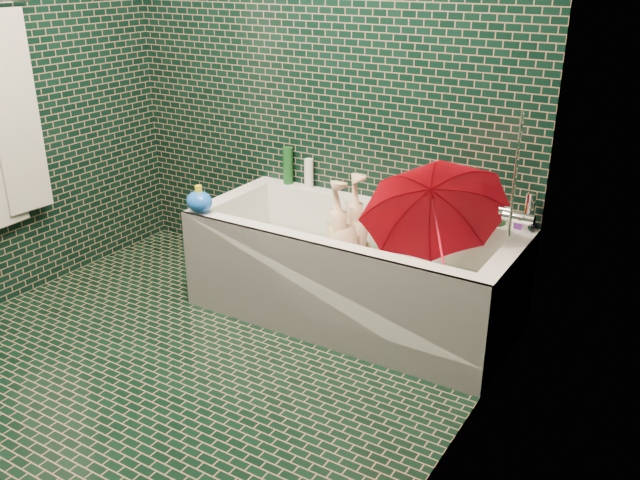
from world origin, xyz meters
The scene contains 18 objects.
floor centered at (0.00, 0.00, 0.00)m, with size 2.80×2.80×0.00m, color black.
wall_back centered at (0.00, 1.40, 1.25)m, with size 2.80×2.80×0.00m, color black.
wall_right centered at (1.30, 0.00, 1.25)m, with size 2.80×2.80×0.00m, color black.
bathtub centered at (0.45, 1.01, 0.21)m, with size 1.70×0.75×0.55m.
bath_mat centered at (0.45, 1.02, 0.16)m, with size 1.35×0.47×0.01m, color green.
water centered at (0.45, 1.02, 0.30)m, with size 1.48×0.53×0.00m, color silver.
faucet centered at (1.26, 1.02, 0.77)m, with size 0.18×0.19×0.55m.
child centered at (0.42, 1.03, 0.31)m, with size 0.33×0.22×0.91m, color #E0B68C.
umbrella centered at (0.94, 0.93, 0.62)m, with size 0.68×0.68×0.60m, color red.
soap_bottle_a centered at (1.15, 1.36, 0.55)m, with size 0.09×0.10×0.25m, color white.
soap_bottle_b centered at (1.22, 1.34, 0.55)m, with size 0.08×0.08×0.18m, color #4E1F76.
soap_bottle_c centered at (1.06, 1.31, 0.55)m, with size 0.14×0.14×0.18m, color #14471C.
bottle_right_tall centered at (1.00, 1.31, 0.67)m, with size 0.06×0.06×0.24m, color #14471C.
bottle_right_pump centered at (1.25, 1.33, 0.65)m, with size 0.05×0.05×0.20m, color silver.
bottle_left_tall centered at (-0.19, 1.36, 0.66)m, with size 0.06×0.06×0.22m, color #14471C.
bottle_left_short centered at (-0.04, 1.36, 0.64)m, with size 0.05×0.05×0.17m, color white.
rubber_duck centered at (1.07, 1.35, 0.60)m, with size 0.13×0.10×0.10m.
bath_toy centered at (-0.31, 0.70, 0.61)m, with size 0.17×0.15×0.15m.
Camera 1 is at (2.00, -1.84, 1.80)m, focal length 38.00 mm.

